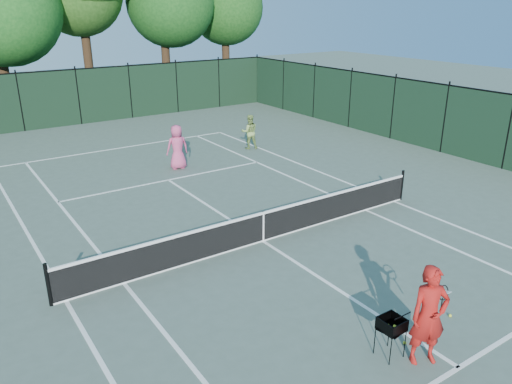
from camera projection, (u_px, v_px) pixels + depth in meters
ground at (263, 241)px, 14.25m from camera, size 90.00×90.00×0.00m
sideline_doubles_left at (66, 301)px, 11.38m from camera, size 0.10×23.77×0.01m
sideline_doubles_right at (394, 201)px, 17.12m from camera, size 0.10×23.77×0.01m
sideline_singles_left at (124, 283)px, 12.09m from camera, size 0.10×23.77×0.01m
sideline_singles_right at (366, 210)px, 16.40m from camera, size 0.10×23.77×0.01m
baseline_far at (119, 148)px, 23.46m from camera, size 10.97×0.10×0.01m
service_line_near at (459, 368)px, 9.29m from camera, size 8.23×0.10×0.01m
service_line_far at (168, 180)px, 19.21m from camera, size 8.23×0.10×0.01m
center_service_line at (263, 241)px, 14.25m from camera, size 0.10×12.80×0.01m
tennis_net at (263, 226)px, 14.08m from camera, size 11.69×0.09×1.06m
fence_far at (78, 97)px, 27.68m from camera, size 24.00×0.05×3.00m
fence_right at (508, 133)px, 20.01m from camera, size 0.05×36.00×3.00m
coach at (429, 316)px, 9.14m from camera, size 1.14×0.73×1.99m
player_pink at (177, 147)px, 20.26m from camera, size 0.96×0.70×1.82m
player_green at (249, 132)px, 23.14m from camera, size 0.96×0.87×1.60m
ball_hopper at (392, 324)px, 9.38m from camera, size 0.50×0.50×0.83m
loose_ball_near_cart at (405, 343)px, 9.92m from camera, size 0.07×0.07×0.07m
loose_ball_midcourt at (450, 316)px, 10.79m from camera, size 0.07×0.07×0.07m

